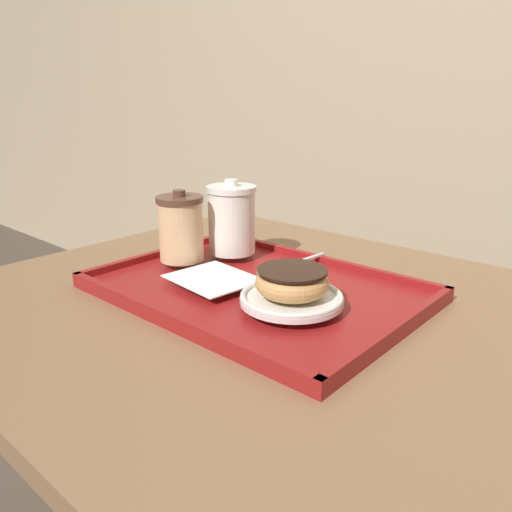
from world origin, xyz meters
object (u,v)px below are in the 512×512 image
at_px(donut_chocolate_glazed, 292,281).
at_px(coffee_cup_rear, 232,219).
at_px(coffee_cup_front, 180,228).
at_px(spoon, 281,266).

bearing_deg(donut_chocolate_glazed, coffee_cup_rear, 153.09).
height_order(coffee_cup_front, coffee_cup_rear, coffee_cup_rear).
bearing_deg(donut_chocolate_glazed, spoon, 134.71).
bearing_deg(coffee_cup_front, coffee_cup_rear, 69.55).
height_order(coffee_cup_rear, donut_chocolate_glazed, coffee_cup_rear).
xyz_separation_m(coffee_cup_front, donut_chocolate_glazed, (0.27, -0.02, -0.03)).
height_order(coffee_cup_front, spoon, coffee_cup_front).
xyz_separation_m(coffee_cup_front, coffee_cup_rear, (0.03, 0.09, 0.01)).
height_order(donut_chocolate_glazed, spoon, donut_chocolate_glazed).
bearing_deg(coffee_cup_rear, spoon, -6.68).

